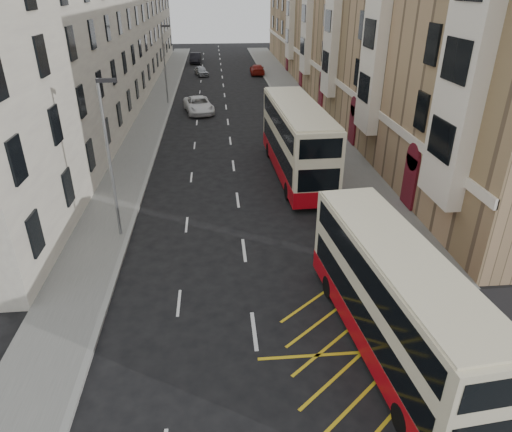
{
  "coord_description": "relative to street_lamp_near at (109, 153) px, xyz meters",
  "views": [
    {
      "loc": [
        -1.14,
        -9.59,
        11.92
      ],
      "look_at": [
        0.46,
        8.37,
        2.73
      ],
      "focal_mm": 32.0,
      "sensor_mm": 36.0,
      "label": 1
    }
  ],
  "objects": [
    {
      "name": "pavement_right",
      "position": [
        14.35,
        18.0,
        -4.56
      ],
      "size": [
        4.0,
        120.0,
        0.15
      ],
      "primitive_type": "cube",
      "color": "#64635F",
      "rests_on": "ground"
    },
    {
      "name": "street_lamp_far",
      "position": [
        0.0,
        30.0,
        0.0
      ],
      "size": [
        0.93,
        0.18,
        8.0
      ],
      "color": "gray",
      "rests_on": "pavement_left"
    },
    {
      "name": "pedestrian_far",
      "position": [
        12.7,
        -4.72,
        -3.62
      ],
      "size": [
        1.1,
        0.85,
        1.74
      ],
      "primitive_type": "imported",
      "rotation": [
        0.0,
        0.0,
        2.67
      ],
      "color": "black",
      "rests_on": "pavement_right"
    },
    {
      "name": "pavement_left",
      "position": [
        -1.15,
        18.0,
        -4.56
      ],
      "size": [
        3.0,
        120.0,
        0.15
      ],
      "primitive_type": "cube",
      "color": "#64635F",
      "rests_on": "ground"
    },
    {
      "name": "double_decker_rear",
      "position": [
        10.59,
        7.77,
        -2.13
      ],
      "size": [
        3.26,
        12.42,
        4.92
      ],
      "rotation": [
        0.0,
        0.0,
        0.03
      ],
      "color": "beige",
      "rests_on": "ground"
    },
    {
      "name": "guard_railing",
      "position": [
        12.6,
        -6.25,
        -3.78
      ],
      "size": [
        0.06,
        6.56,
        1.01
      ],
      "color": "#BA040F",
      "rests_on": "pavement_right"
    },
    {
      "name": "road_markings",
      "position": [
        6.35,
        33.0,
        -4.63
      ],
      "size": [
        10.0,
        110.0,
        0.01
      ],
      "primitive_type": null,
      "color": "silver",
      "rests_on": "ground"
    },
    {
      "name": "litter_bin",
      "position": [
        12.7,
        -12.26,
        -4.02
      ],
      "size": [
        0.55,
        0.55,
        0.9
      ],
      "color": "black",
      "rests_on": "pavement_right"
    },
    {
      "name": "car_dark",
      "position": [
        2.18,
        59.51,
        -3.84
      ],
      "size": [
        1.89,
        4.93,
        1.6
      ],
      "primitive_type": "imported",
      "rotation": [
        0.0,
        0.0,
        -0.04
      ],
      "color": "black",
      "rests_on": "ground"
    },
    {
      "name": "car_silver",
      "position": [
        3.37,
        47.42,
        -3.98
      ],
      "size": [
        2.38,
        4.09,
        1.31
      ],
      "primitive_type": "imported",
      "rotation": [
        0.0,
        0.0,
        0.23
      ],
      "color": "#95989D",
      "rests_on": "ground"
    },
    {
      "name": "street_lamp_near",
      "position": [
        0.0,
        0.0,
        0.0
      ],
      "size": [
        0.93,
        0.18,
        8.0
      ],
      "color": "gray",
      "rests_on": "pavement_left"
    },
    {
      "name": "white_van",
      "position": [
        3.48,
        25.91,
        -3.85
      ],
      "size": [
        3.57,
        6.01,
        1.57
      ],
      "primitive_type": "imported",
      "rotation": [
        0.0,
        0.0,
        0.18
      ],
      "color": "white",
      "rests_on": "ground"
    },
    {
      "name": "car_red",
      "position": [
        11.55,
        47.69,
        -3.93
      ],
      "size": [
        2.14,
        4.95,
        1.42
      ],
      "primitive_type": "imported",
      "rotation": [
        0.0,
        0.0,
        3.11
      ],
      "color": "maroon",
      "rests_on": "ground"
    },
    {
      "name": "ground",
      "position": [
        6.35,
        -12.0,
        -4.64
      ],
      "size": [
        200.0,
        200.0,
        0.0
      ],
      "primitive_type": "plane",
      "color": "black",
      "rests_on": "ground"
    },
    {
      "name": "kerb_left",
      "position": [
        0.35,
        18.0,
        -4.56
      ],
      "size": [
        0.25,
        120.0,
        0.15
      ],
      "primitive_type": "cube",
      "color": "gray",
      "rests_on": "ground"
    },
    {
      "name": "terrace_right",
      "position": [
        21.23,
        33.38,
        2.88
      ],
      "size": [
        10.75,
        79.0,
        15.25
      ],
      "color": "tan",
      "rests_on": "ground"
    },
    {
      "name": "kerb_right",
      "position": [
        12.35,
        18.0,
        -4.56
      ],
      "size": [
        0.25,
        120.0,
        0.15
      ],
      "primitive_type": "cube",
      "color": "gray",
      "rests_on": "ground"
    },
    {
      "name": "terrace_left",
      "position": [
        -7.08,
        33.5,
        1.88
      ],
      "size": [
        9.18,
        79.0,
        13.25
      ],
      "color": "silver",
      "rests_on": "ground"
    },
    {
      "name": "double_decker_front",
      "position": [
        11.09,
        -9.32,
        -2.5
      ],
      "size": [
        3.38,
        10.68,
        4.19
      ],
      "rotation": [
        0.0,
        0.0,
        0.09
      ],
      "color": "beige",
      "rests_on": "ground"
    }
  ]
}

